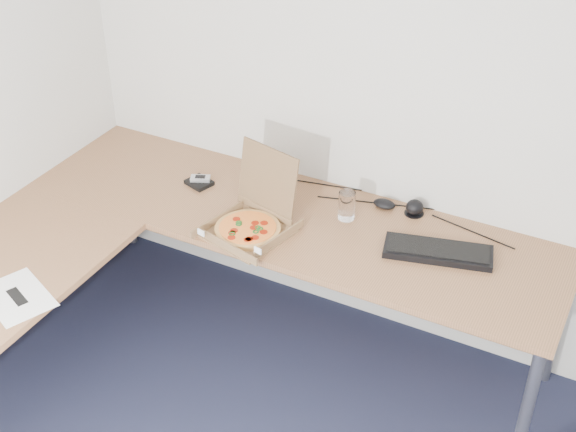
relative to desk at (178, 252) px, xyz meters
The scene contains 11 objects.
room_shell 1.39m from the desk, 49.77° to the right, with size 3.50×3.50×2.50m, color silver, non-canonical shape.
desk is the anchor object (origin of this frame).
pizza_box 0.33m from the desk, 47.45° to the left, with size 0.32×0.37×0.33m.
drinking_glass 0.77m from the desk, 43.90° to the left, with size 0.08×0.08×0.13m, color white.
keyboard 1.11m from the desk, 24.48° to the left, with size 0.45×0.16×0.03m, color black.
mouse 0.97m from the desk, 45.79° to the left, with size 0.10×0.07×0.04m, color black.
wallet 0.51m from the desk, 112.28° to the left, with size 0.12×0.10×0.02m, color black.
phone 0.52m from the desk, 111.74° to the left, with size 0.09×0.05×0.02m, color #B2B5BA.
paper_sheet 0.68m from the desk, 123.07° to the right, with size 0.31×0.22×0.00m, color white.
dome_speaker 1.08m from the desk, 40.96° to the left, with size 0.09×0.09×0.08m, color black.
cable_bundle 0.95m from the desk, 48.15° to the left, with size 0.61×0.04×0.01m, color black, non-canonical shape.
Camera 1 is at (0.85, -1.22, 2.73)m, focal length 49.19 mm.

